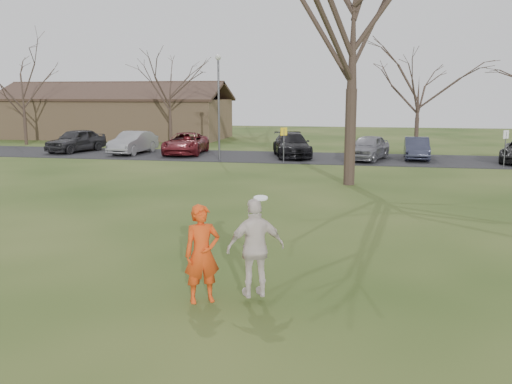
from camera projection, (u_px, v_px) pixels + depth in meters
ground at (214, 305)px, 10.51m from camera, size 120.00×120.00×0.00m
parking_strip at (322, 158)px, 34.64m from camera, size 62.00×6.50×0.04m
player_defender at (202, 254)px, 10.55m from camera, size 0.83×0.74×1.91m
car_0 at (76, 140)px, 38.13m from camera, size 2.91×4.95×1.58m
car_1 at (133, 142)px, 36.97m from camera, size 1.93×4.63×1.49m
car_2 at (186, 143)px, 36.61m from camera, size 2.85×5.33×1.42m
car_3 at (292, 145)px, 35.10m from camera, size 3.35×5.51×1.49m
car_4 at (368, 147)px, 33.39m from camera, size 2.97×4.76×1.51m
car_5 at (417, 148)px, 33.74m from camera, size 1.53×4.09×1.34m
catching_play at (256, 248)px, 10.47m from camera, size 1.21×0.91×1.94m
building at (116, 117)px, 50.75m from camera, size 20.60×8.50×5.14m
lamp_post at (219, 94)px, 32.71m from camera, size 0.34×0.34×6.27m
sign_yellow at (284, 138)px, 31.88m from camera, size 0.35×0.35×2.08m
sign_white at (505, 142)px, 29.54m from camera, size 0.35×0.35×2.08m
big_tree at (354, 22)px, 23.38m from camera, size 9.00×9.00×14.00m
small_tree_row at (393, 95)px, 37.99m from camera, size 55.00×5.90×8.50m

